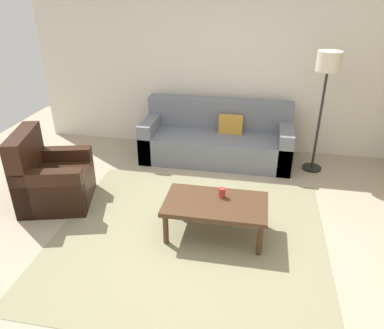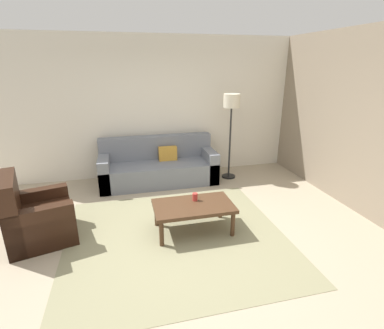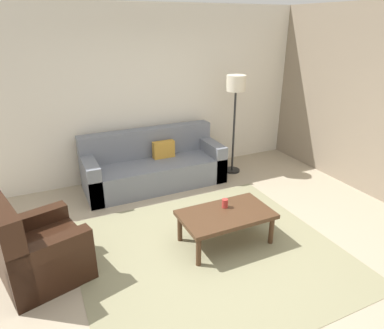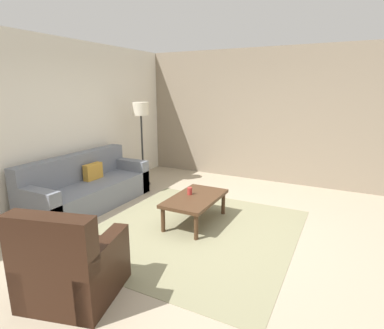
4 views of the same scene
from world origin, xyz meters
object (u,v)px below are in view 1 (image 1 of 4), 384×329
object	(u,v)px
couch_main	(217,139)
coffee_table	(216,206)
armchair_leather	(50,181)
lamp_standing	(327,74)
cup	(222,193)

from	to	relation	value
couch_main	coffee_table	xyz separation A→B (m)	(0.23, -1.99, 0.06)
armchair_leather	lamp_standing	xyz separation A→B (m)	(3.32, 1.56, 1.10)
armchair_leather	cup	bearing A→B (deg)	-4.02
coffee_table	couch_main	bearing A→B (deg)	96.72
armchair_leather	coffee_table	size ratio (longest dim) A/B	0.89
couch_main	armchair_leather	world-z (taller)	armchair_leather
couch_main	lamp_standing	world-z (taller)	lamp_standing
couch_main	lamp_standing	size ratio (longest dim) A/B	1.31
lamp_standing	armchair_leather	bearing A→B (deg)	-154.79
armchair_leather	lamp_standing	world-z (taller)	lamp_standing
couch_main	cup	bearing A→B (deg)	-81.29
couch_main	cup	size ratio (longest dim) A/B	20.58
couch_main	armchair_leather	size ratio (longest dim) A/B	2.29
armchair_leather	coffee_table	distance (m)	2.12
coffee_table	lamp_standing	xyz separation A→B (m)	(1.22, 1.83, 1.05)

